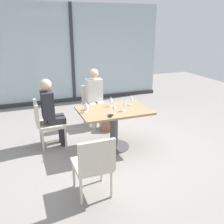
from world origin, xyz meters
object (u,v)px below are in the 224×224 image
dining_table_main (114,120)px  chair_front_left (94,163)px  wine_glass_2 (111,99)px  cell_phone_on_table (110,116)px  wine_glass_0 (114,106)px  wine_glass_1 (131,98)px  wine_glass_4 (125,104)px  person_far_left (51,110)px  coffee_cup (86,107)px  person_near_window (95,95)px  handbag_0 (109,124)px  wine_glass_3 (86,105)px  chair_near_window (94,103)px  chair_far_left (46,121)px

dining_table_main → chair_front_left: size_ratio=1.41×
wine_glass_2 → cell_phone_on_table: 0.54m
dining_table_main → wine_glass_0: wine_glass_0 is taller
wine_glass_1 → wine_glass_4: same height
person_far_left → coffee_cup: person_far_left is taller
person_near_window → dining_table_main: bearing=-90.0°
coffee_cup → handbag_0: 1.09m
wine_glass_0 → cell_phone_on_table: 0.17m
wine_glass_1 → cell_phone_on_table: wine_glass_1 is taller
person_far_left → wine_glass_3: person_far_left is taller
chair_front_left → person_near_window: size_ratio=0.69×
wine_glass_1 → wine_glass_4: size_ratio=1.00×
person_near_window → wine_glass_2: bearing=-89.2°
chair_near_window → wine_glass_0: 1.49m
wine_glass_0 → wine_glass_2: 0.42m
chair_near_window → person_far_left: person_far_left is taller
person_far_left → coffee_cup: (0.56, -0.32, 0.08)m
chair_far_left → wine_glass_0: 1.31m
chair_far_left → wine_glass_2: wine_glass_2 is taller
chair_front_left → wine_glass_3: 1.34m
wine_glass_4 → coffee_cup: (-0.60, 0.30, -0.09)m
chair_near_window → wine_glass_3: size_ratio=4.70×
wine_glass_0 → cell_phone_on_table: size_ratio=1.28×
chair_front_left → handbag_0: (0.94, 1.98, -0.36)m
chair_far_left → handbag_0: size_ratio=2.90×
chair_near_window → cell_phone_on_table: chair_near_window is taller
person_near_window → wine_glass_2: 0.94m
chair_front_left → handbag_0: bearing=64.5°
wine_glass_2 → person_far_left: bearing=164.3°
cell_phone_on_table → wine_glass_3: bearing=170.3°
dining_table_main → wine_glass_2: 0.38m
wine_glass_1 → person_far_left: bearing=166.5°
chair_near_window → chair_front_left: same height
person_near_window → wine_glass_3: bearing=-114.7°
chair_front_left → cell_phone_on_table: bearing=58.2°
wine_glass_2 → handbag_0: size_ratio=0.62×
wine_glass_4 → cell_phone_on_table: size_ratio=1.28×
wine_glass_0 → wine_glass_1: size_ratio=1.00×
chair_front_left → wine_glass_3: wine_glass_3 is taller
chair_near_window → person_near_window: (-0.00, -0.11, 0.20)m
person_near_window → wine_glass_0: bearing=-93.8°
chair_far_left → cell_phone_on_table: size_ratio=6.04×
chair_front_left → handbag_0: chair_front_left is taller
coffee_cup → chair_front_left: bearing=-102.2°
cell_phone_on_table → handbag_0: 1.27m
chair_far_left → wine_glass_0: (1.04, -0.70, 0.37)m
wine_glass_0 → wine_glass_2: same height
wine_glass_1 → wine_glass_0: bearing=-143.5°
person_near_window → person_far_left: size_ratio=1.00×
wine_glass_0 → wine_glass_4: size_ratio=1.00×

